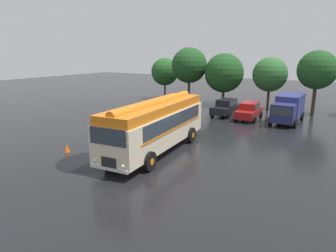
{
  "coord_description": "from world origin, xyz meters",
  "views": [
    {
      "loc": [
        10.2,
        -15.39,
        6.34
      ],
      "look_at": [
        -0.2,
        1.77,
        1.4
      ],
      "focal_mm": 32.0,
      "sensor_mm": 36.0,
      "label": 1
    }
  ],
  "objects_px": {
    "box_van": "(289,108)",
    "traffic_cone": "(67,148)",
    "car_mid_left": "(249,111)",
    "car_near_left": "(226,107)",
    "vintage_bus": "(156,123)"
  },
  "relations": [
    {
      "from": "box_van",
      "to": "traffic_cone",
      "type": "height_order",
      "value": "box_van"
    },
    {
      "from": "car_mid_left",
      "to": "box_van",
      "type": "distance_m",
      "value": 3.56
    },
    {
      "from": "box_van",
      "to": "car_near_left",
      "type": "bearing_deg",
      "value": -178.78
    },
    {
      "from": "car_mid_left",
      "to": "traffic_cone",
      "type": "xyz_separation_m",
      "value": [
        -7.26,
        -15.96,
        -0.57
      ]
    },
    {
      "from": "vintage_bus",
      "to": "car_mid_left",
      "type": "xyz_separation_m",
      "value": [
        2.36,
        12.8,
        -1.05
      ]
    },
    {
      "from": "vintage_bus",
      "to": "car_near_left",
      "type": "distance_m",
      "value": 13.53
    },
    {
      "from": "car_mid_left",
      "to": "box_van",
      "type": "xyz_separation_m",
      "value": [
        3.43,
        0.81,
        0.52
      ]
    },
    {
      "from": "car_mid_left",
      "to": "box_van",
      "type": "height_order",
      "value": "box_van"
    },
    {
      "from": "car_near_left",
      "to": "car_mid_left",
      "type": "bearing_deg",
      "value": -14.6
    },
    {
      "from": "vintage_bus",
      "to": "car_near_left",
      "type": "relative_size",
      "value": 2.4
    },
    {
      "from": "vintage_bus",
      "to": "car_near_left",
      "type": "height_order",
      "value": "vintage_bus"
    },
    {
      "from": "car_mid_left",
      "to": "box_van",
      "type": "bearing_deg",
      "value": 13.25
    },
    {
      "from": "vintage_bus",
      "to": "car_near_left",
      "type": "xyz_separation_m",
      "value": [
        -0.25,
        13.48,
        -1.05
      ]
    },
    {
      "from": "car_near_left",
      "to": "traffic_cone",
      "type": "relative_size",
      "value": 7.79
    },
    {
      "from": "car_mid_left",
      "to": "traffic_cone",
      "type": "distance_m",
      "value": 17.55
    }
  ]
}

